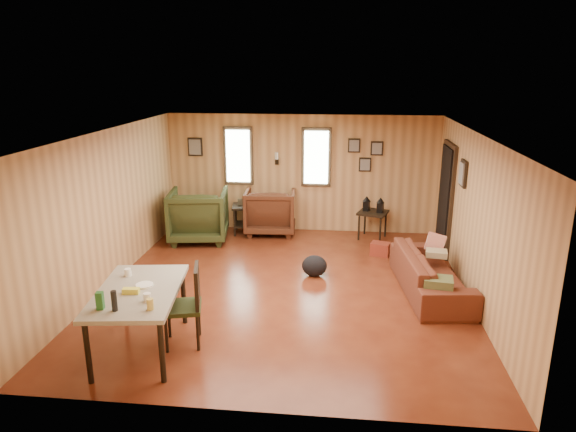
# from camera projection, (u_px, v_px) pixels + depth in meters

# --- Properties ---
(room) EXTENTS (5.54, 6.04, 2.44)m
(room) POSITION_uv_depth(u_px,v_px,m) (298.00, 209.00, 7.89)
(room) COLOR maroon
(room) RESTS_ON ground
(sofa) EXTENTS (0.85, 2.17, 0.83)m
(sofa) POSITION_uv_depth(u_px,v_px,m) (431.00, 266.00, 7.74)
(sofa) COLOR #5E2A1A
(sofa) RESTS_ON ground
(recliner_brown) EXTENTS (1.05, 0.99, 1.03)m
(recliner_brown) POSITION_uv_depth(u_px,v_px,m) (270.00, 208.00, 10.51)
(recliner_brown) COLOR #4B2716
(recliner_brown) RESTS_ON ground
(recliner_green) EXTENTS (1.23, 1.17, 1.12)m
(recliner_green) POSITION_uv_depth(u_px,v_px,m) (198.00, 213.00, 10.03)
(recliner_green) COLOR #2F3819
(recliner_green) RESTS_ON ground
(end_table) EXTENTS (0.64, 0.60, 0.73)m
(end_table) POSITION_uv_depth(u_px,v_px,m) (247.00, 214.00, 10.51)
(end_table) COLOR black
(end_table) RESTS_ON ground
(side_table) EXTENTS (0.67, 0.67, 0.86)m
(side_table) POSITION_uv_depth(u_px,v_px,m) (373.00, 210.00, 10.12)
(side_table) COLOR black
(side_table) RESTS_ON ground
(cooler) EXTENTS (0.38, 0.32, 0.24)m
(cooler) POSITION_uv_depth(u_px,v_px,m) (380.00, 249.00, 9.34)
(cooler) COLOR maroon
(cooler) RESTS_ON ground
(backpack) EXTENTS (0.44, 0.35, 0.36)m
(backpack) POSITION_uv_depth(u_px,v_px,m) (314.00, 266.00, 8.39)
(backpack) COLOR black
(backpack) RESTS_ON ground
(sofa_pillows) EXTENTS (0.58, 1.67, 0.34)m
(sofa_pillows) POSITION_uv_depth(u_px,v_px,m) (437.00, 264.00, 7.62)
(sofa_pillows) COLOR #545D34
(sofa_pillows) RESTS_ON sofa
(dining_table) EXTENTS (1.13, 1.66, 1.02)m
(dining_table) POSITION_uv_depth(u_px,v_px,m) (138.00, 295.00, 6.03)
(dining_table) COLOR gray
(dining_table) RESTS_ON ground
(dining_chair) EXTENTS (0.55, 0.55, 1.01)m
(dining_chair) POSITION_uv_depth(u_px,v_px,m) (188.00, 301.00, 6.24)
(dining_chair) COLOR #2F3819
(dining_chair) RESTS_ON ground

